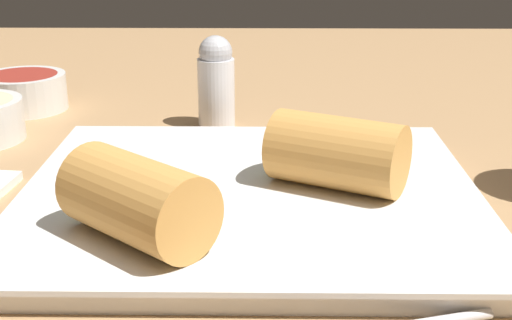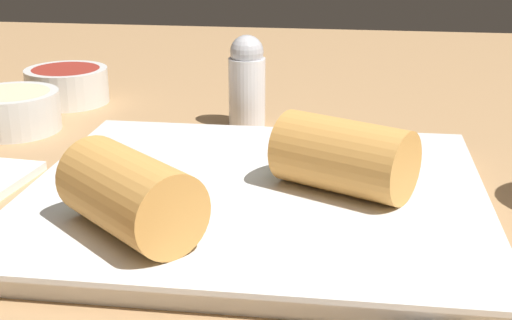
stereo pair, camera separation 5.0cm
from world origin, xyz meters
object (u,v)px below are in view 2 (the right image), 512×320
object	(u,v)px
dipping_bowl_near	(13,110)
dipping_bowl_far	(67,84)
salt_shaker	(247,81)
serving_plate	(256,198)

from	to	relation	value
dipping_bowl_near	dipping_bowl_far	bearing A→B (deg)	83.41
dipping_bowl_near	salt_shaker	size ratio (longest dim) A/B	1.00
dipping_bowl_near	salt_shaker	distance (cm)	19.54
dipping_bowl_near	dipping_bowl_far	size ratio (longest dim) A/B	1.00
dipping_bowl_far	serving_plate	bearing A→B (deg)	-46.89
dipping_bowl_near	salt_shaker	bearing A→B (deg)	12.38
dipping_bowl_far	salt_shaker	bearing A→B (deg)	-15.35
dipping_bowl_near	dipping_bowl_far	xyz separation A→B (cm)	(1.05, 9.09, 0.00)
serving_plate	salt_shaker	world-z (taller)	salt_shaker
serving_plate	dipping_bowl_near	distance (cm)	25.97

